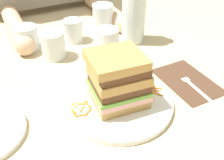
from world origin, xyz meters
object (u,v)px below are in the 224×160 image
(water_bottle, at_px, (134,8))
(empty_tumbler_1, at_px, (103,17))
(main_plate, at_px, (118,102))
(juice_glass, at_px, (108,43))
(sandwich, at_px, (118,80))
(napkin_dark, at_px, (187,81))
(fork, at_px, (193,85))
(empty_tumbler_2, at_px, (27,38))
(empty_tumbler_3, at_px, (73,30))
(knife, at_px, (50,134))
(empty_tumbler_0, at_px, (53,45))

(water_bottle, xyz_separation_m, empty_tumbler_1, (-0.05, 0.12, -0.07))
(main_plate, relative_size, juice_glass, 3.09)
(sandwich, distance_m, napkin_dark, 0.22)
(sandwich, relative_size, napkin_dark, 0.75)
(napkin_dark, bearing_deg, empty_tumbler_1, 99.69)
(fork, relative_size, empty_tumbler_2, 2.25)
(empty_tumbler_2, bearing_deg, empty_tumbler_3, -6.51)
(napkin_dark, relative_size, fork, 1.07)
(empty_tumbler_1, bearing_deg, sandwich, -110.48)
(main_plate, distance_m, water_bottle, 0.35)
(sandwich, distance_m, knife, 0.19)
(water_bottle, height_order, empty_tumbler_0, water_bottle)
(empty_tumbler_0, xyz_separation_m, empty_tumbler_3, (0.09, 0.07, -0.00))
(main_plate, bearing_deg, water_bottle, 53.58)
(juice_glass, height_order, empty_tumbler_1, empty_tumbler_1)
(sandwich, height_order, empty_tumbler_1, sandwich)
(main_plate, distance_m, knife, 0.17)
(empty_tumbler_1, distance_m, empty_tumbler_2, 0.27)
(main_plate, xyz_separation_m, empty_tumbler_3, (0.02, 0.35, 0.03))
(water_bottle, height_order, empty_tumbler_1, water_bottle)
(knife, distance_m, juice_glass, 0.35)
(juice_glass, bearing_deg, empty_tumbler_3, 115.39)
(fork, bearing_deg, empty_tumbler_2, 130.56)
(empty_tumbler_0, bearing_deg, empty_tumbler_3, 39.55)
(sandwich, distance_m, juice_glass, 0.24)
(main_plate, height_order, empty_tumbler_2, empty_tumbler_2)
(knife, distance_m, empty_tumbler_3, 0.42)
(fork, bearing_deg, juice_glass, 117.40)
(water_bottle, bearing_deg, juice_glass, -158.74)
(juice_glass, xyz_separation_m, empty_tumbler_2, (-0.21, 0.15, -0.00))
(sandwich, xyz_separation_m, napkin_dark, (0.21, -0.00, -0.07))
(main_plate, xyz_separation_m, fork, (0.21, -0.02, -0.00))
(fork, distance_m, empty_tumbler_2, 0.52)
(empty_tumbler_3, bearing_deg, main_plate, -93.13)
(empty_tumbler_0, bearing_deg, empty_tumbler_1, 26.59)
(juice_glass, xyz_separation_m, empty_tumbler_3, (-0.06, 0.13, -0.00))
(fork, relative_size, water_bottle, 0.66)
(empty_tumbler_2, height_order, empty_tumbler_3, same)
(napkin_dark, distance_m, empty_tumbler_3, 0.40)
(napkin_dark, relative_size, empty_tumbler_3, 2.44)
(main_plate, height_order, fork, main_plate)
(water_bottle, xyz_separation_m, empty_tumbler_0, (-0.27, 0.01, -0.07))
(fork, bearing_deg, water_bottle, 92.46)
(main_plate, bearing_deg, knife, -172.98)
(water_bottle, distance_m, empty_tumbler_1, 0.15)
(main_plate, bearing_deg, napkin_dark, -0.37)
(knife, distance_m, empty_tumbler_0, 0.32)
(fork, distance_m, empty_tumbler_1, 0.42)
(fork, bearing_deg, empty_tumbler_3, 116.71)
(fork, height_order, empty_tumbler_0, empty_tumbler_0)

